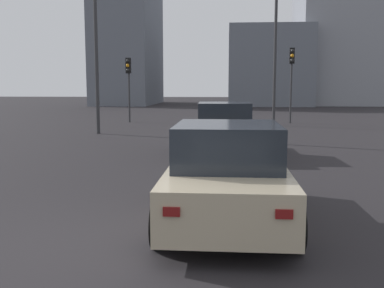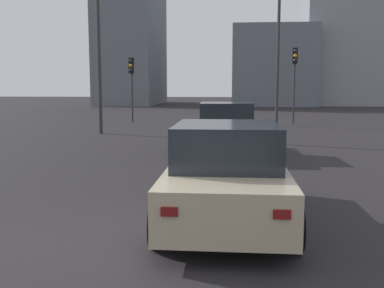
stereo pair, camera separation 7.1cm
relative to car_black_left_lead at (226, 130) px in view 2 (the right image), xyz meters
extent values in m
cube|color=black|center=(-8.37, 1.43, -0.88)|extent=(160.00, 160.00, 0.20)
cube|color=black|center=(0.05, 0.00, -0.16)|extent=(4.11, 1.96, 0.72)
cube|color=#1E232B|center=(-0.15, -0.01, 0.53)|extent=(1.88, 1.66, 0.67)
cylinder|color=black|center=(1.34, -0.86, -0.46)|extent=(0.65, 0.24, 0.64)
cylinder|color=black|center=(1.27, 0.95, -0.46)|extent=(0.65, 0.24, 0.64)
cylinder|color=black|center=(-1.17, -0.95, -0.46)|extent=(0.65, 0.24, 0.64)
cylinder|color=black|center=(-1.23, 0.86, -0.46)|extent=(0.65, 0.24, 0.64)
cube|color=red|center=(-1.96, -0.72, -0.03)|extent=(0.04, 0.20, 0.11)
cube|color=red|center=(-2.01, 0.58, -0.03)|extent=(0.04, 0.20, 0.11)
cube|color=tan|center=(-7.14, -0.11, -0.18)|extent=(4.16, 1.79, 0.69)
cube|color=#1E232B|center=(-7.35, -0.11, 0.49)|extent=(1.87, 1.57, 0.64)
cylinder|color=black|center=(-5.85, -1.01, -0.46)|extent=(0.64, 0.22, 0.64)
cylinder|color=black|center=(-5.86, 0.78, -0.46)|extent=(0.64, 0.22, 0.64)
cylinder|color=black|center=(-8.43, -1.01, -0.46)|extent=(0.64, 0.22, 0.64)
cylinder|color=black|center=(-8.43, 0.78, -0.46)|extent=(0.64, 0.22, 0.64)
cube|color=maroon|center=(-9.24, -0.76, -0.05)|extent=(0.03, 0.20, 0.11)
cube|color=maroon|center=(-9.24, 0.53, -0.05)|extent=(0.03, 0.20, 0.11)
cylinder|color=#2D2D30|center=(12.17, 5.71, 0.66)|extent=(0.11, 0.11, 2.88)
cube|color=black|center=(12.11, 5.72, 2.55)|extent=(0.23, 0.30, 0.90)
sphere|color=black|center=(12.00, 5.74, 2.82)|extent=(0.20, 0.20, 0.20)
sphere|color=orange|center=(12.00, 5.74, 2.55)|extent=(0.20, 0.20, 0.20)
sphere|color=black|center=(12.00, 5.74, 2.28)|extent=(0.20, 0.20, 0.20)
cylinder|color=#2D2D30|center=(12.31, -3.76, 0.92)|extent=(0.11, 0.11, 3.41)
cube|color=black|center=(12.25, -3.76, 3.08)|extent=(0.21, 0.29, 0.90)
sphere|color=black|center=(12.14, -3.75, 3.35)|extent=(0.20, 0.20, 0.20)
sphere|color=orange|center=(12.14, -3.75, 3.08)|extent=(0.20, 0.20, 0.20)
sphere|color=black|center=(12.14, -3.75, 2.81)|extent=(0.20, 0.20, 0.20)
cylinder|color=#2D2D30|center=(5.68, 5.73, 3.15)|extent=(0.16, 0.16, 7.87)
cylinder|color=#2D2D30|center=(10.52, -2.62, 3.46)|extent=(0.16, 0.16, 8.49)
cube|color=gray|center=(38.99, -12.57, 6.36)|extent=(10.44, 9.16, 14.28)
cube|color=slate|center=(36.91, -4.57, 3.42)|extent=(9.89, 8.75, 8.41)
cube|color=slate|center=(38.40, 11.43, 6.57)|extent=(13.33, 6.14, 14.70)
camera|label=1|loc=(-14.25, -0.11, 1.40)|focal=42.11mm
camera|label=2|loc=(-14.25, -0.18, 1.40)|focal=42.11mm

